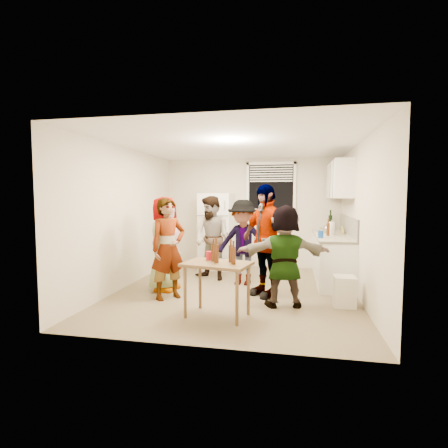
% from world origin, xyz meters
% --- Properties ---
extents(room, '(4.00, 4.50, 2.50)m').
position_xyz_m(room, '(0.00, 0.00, 0.00)').
color(room, beige).
rests_on(room, ground).
extents(window, '(1.12, 0.10, 1.06)m').
position_xyz_m(window, '(0.45, 2.21, 1.85)').
color(window, white).
rests_on(window, room).
extents(refrigerator, '(0.70, 0.70, 1.70)m').
position_xyz_m(refrigerator, '(-0.75, 1.88, 0.85)').
color(refrigerator, white).
rests_on(refrigerator, ground).
extents(counter_lower, '(0.60, 2.20, 0.86)m').
position_xyz_m(counter_lower, '(1.70, 1.15, 0.43)').
color(counter_lower, white).
rests_on(counter_lower, ground).
extents(countertop, '(0.64, 2.22, 0.04)m').
position_xyz_m(countertop, '(1.70, 1.15, 0.88)').
color(countertop, beige).
rests_on(countertop, counter_lower).
extents(backsplash, '(0.03, 2.20, 0.36)m').
position_xyz_m(backsplash, '(1.99, 1.15, 1.08)').
color(backsplash, '#ACA79E').
rests_on(backsplash, countertop).
extents(upper_cabinets, '(0.34, 1.60, 0.70)m').
position_xyz_m(upper_cabinets, '(1.83, 1.35, 1.95)').
color(upper_cabinets, white).
rests_on(upper_cabinets, room).
extents(kettle, '(0.28, 0.25, 0.20)m').
position_xyz_m(kettle, '(1.65, 1.50, 0.90)').
color(kettle, silver).
rests_on(kettle, countertop).
extents(paper_towel, '(0.11, 0.11, 0.25)m').
position_xyz_m(paper_towel, '(1.68, 1.10, 0.90)').
color(paper_towel, white).
rests_on(paper_towel, countertop).
extents(wine_bottle, '(0.08, 0.08, 0.33)m').
position_xyz_m(wine_bottle, '(1.75, 2.05, 0.90)').
color(wine_bottle, black).
rests_on(wine_bottle, countertop).
extents(beer_bottle_counter, '(0.06, 0.06, 0.23)m').
position_xyz_m(beer_bottle_counter, '(1.60, 0.93, 0.90)').
color(beer_bottle_counter, '#47230C').
rests_on(beer_bottle_counter, countertop).
extents(blue_cup, '(0.10, 0.10, 0.13)m').
position_xyz_m(blue_cup, '(1.44, 0.56, 0.90)').
color(blue_cup, '#1045A8').
rests_on(blue_cup, countertop).
extents(picture_frame, '(0.02, 0.17, 0.14)m').
position_xyz_m(picture_frame, '(1.92, 1.38, 0.97)').
color(picture_frame, '#D5CF3D').
rests_on(picture_frame, countertop).
extents(trash_bin, '(0.31, 0.31, 0.45)m').
position_xyz_m(trash_bin, '(1.72, -0.48, 0.25)').
color(trash_bin, silver).
rests_on(trash_bin, ground).
extents(serving_table, '(0.98, 0.75, 0.74)m').
position_xyz_m(serving_table, '(-0.04, -1.26, 0.00)').
color(serving_table, brown).
rests_on(serving_table, ground).
extents(beer_bottle_table, '(0.07, 0.07, 0.25)m').
position_xyz_m(beer_bottle_table, '(-0.05, -1.29, 0.74)').
color(beer_bottle_table, '#47230C').
rests_on(beer_bottle_table, serving_table).
extents(red_cup, '(0.09, 0.09, 0.12)m').
position_xyz_m(red_cup, '(-0.19, -1.09, 0.74)').
color(red_cup, '#B41922').
rests_on(red_cup, serving_table).
extents(guest_grey, '(1.73, 1.02, 0.52)m').
position_xyz_m(guest_grey, '(-1.23, -0.11, 0.00)').
color(guest_grey, gray).
rests_on(guest_grey, ground).
extents(guest_stripe, '(1.58, 1.53, 0.39)m').
position_xyz_m(guest_stripe, '(-0.98, -0.59, 0.00)').
color(guest_stripe, '#141933').
rests_on(guest_stripe, ground).
extents(guest_back_left, '(1.43, 1.83, 0.62)m').
position_xyz_m(guest_back_left, '(-0.59, 0.80, 0.00)').
color(guest_back_left, brown).
rests_on(guest_back_left, ground).
extents(guest_back_right, '(1.18, 1.68, 0.58)m').
position_xyz_m(guest_back_right, '(0.05, 0.53, 0.00)').
color(guest_back_right, '#3E3E42').
rests_on(guest_back_right, ground).
extents(guest_black, '(2.04, 2.06, 0.45)m').
position_xyz_m(guest_black, '(0.52, -0.12, 0.00)').
color(guest_black, black).
rests_on(guest_black, ground).
extents(guest_orange, '(1.68, 1.77, 0.45)m').
position_xyz_m(guest_orange, '(0.84, -0.63, 0.00)').
color(guest_orange, '#BC6E39').
rests_on(guest_orange, ground).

